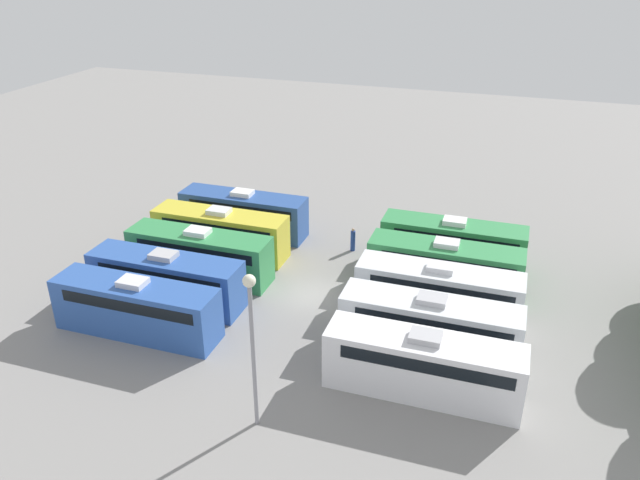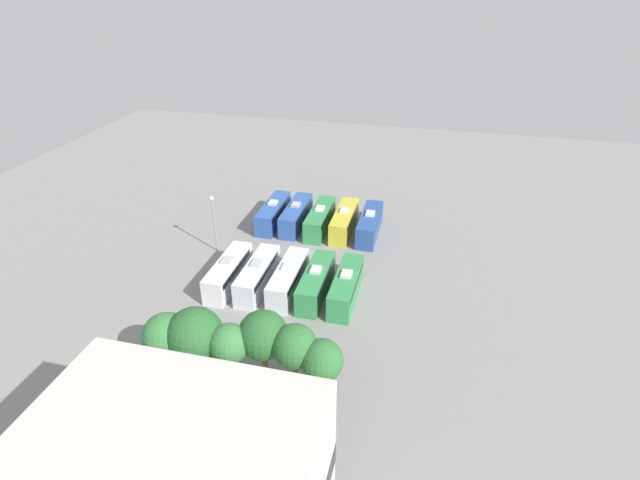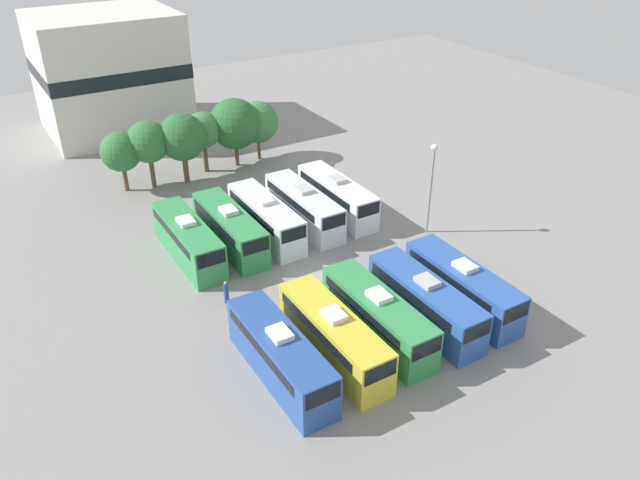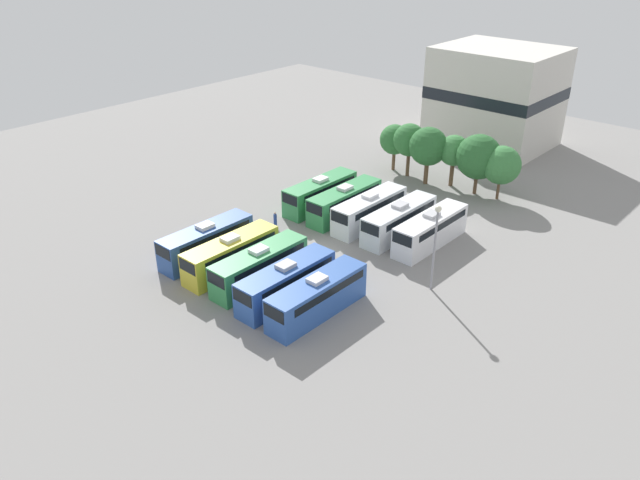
{
  "view_description": "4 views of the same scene",
  "coord_description": "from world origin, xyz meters",
  "px_view_note": "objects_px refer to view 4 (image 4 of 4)",
  "views": [
    {
      "loc": [
        33.7,
        11.77,
        21.43
      ],
      "look_at": [
        -1.57,
        0.05,
        3.34
      ],
      "focal_mm": 35.0,
      "sensor_mm": 36.0,
      "label": 1
    },
    {
      "loc": [
        -15.83,
        56.09,
        35.22
      ],
      "look_at": [
        -1.8,
        -0.92,
        2.3
      ],
      "focal_mm": 28.0,
      "sensor_mm": 36.0,
      "label": 2
    },
    {
      "loc": [
        -20.73,
        -34.94,
        27.31
      ],
      "look_at": [
        0.56,
        0.25,
        3.29
      ],
      "focal_mm": 35.0,
      "sensor_mm": 36.0,
      "label": 3
    },
    {
      "loc": [
        37.12,
        -41.14,
        30.09
      ],
      "look_at": [
        1.61,
        -1.7,
        2.49
      ],
      "focal_mm": 35.0,
      "sensor_mm": 36.0,
      "label": 4
    }
  ],
  "objects_px": {
    "bus_1": "(231,254)",
    "bus_9": "(431,229)",
    "bus_6": "(345,201)",
    "tree_2": "(428,147)",
    "bus_2": "(260,266)",
    "tree_4": "(479,157)",
    "light_pole": "(436,234)",
    "tree_3": "(454,151)",
    "tree_5": "(502,165)",
    "bus_0": "(207,241)",
    "bus_4": "(317,296)",
    "worker_person": "(275,220)",
    "tree_0": "(395,140)",
    "depot_building": "(496,96)",
    "bus_5": "(321,192)",
    "bus_7": "(370,209)",
    "bus_8": "(399,219)",
    "tree_1": "(410,140)",
    "bus_3": "(286,282)"
  },
  "relations": [
    {
      "from": "bus_1",
      "to": "bus_9",
      "type": "bearing_deg",
      "value": 56.89
    },
    {
      "from": "bus_6",
      "to": "tree_2",
      "type": "height_order",
      "value": "tree_2"
    },
    {
      "from": "bus_2",
      "to": "tree_4",
      "type": "xyz_separation_m",
      "value": [
        4.17,
        31.83,
        2.92
      ]
    },
    {
      "from": "light_pole",
      "to": "tree_2",
      "type": "height_order",
      "value": "light_pole"
    },
    {
      "from": "tree_3",
      "to": "tree_5",
      "type": "xyz_separation_m",
      "value": [
        6.35,
        0.1,
        -0.3
      ]
    },
    {
      "from": "bus_0",
      "to": "tree_5",
      "type": "xyz_separation_m",
      "value": [
        14.48,
        32.28,
        2.5
      ]
    },
    {
      "from": "bus_2",
      "to": "light_pole",
      "type": "relative_size",
      "value": 1.22
    },
    {
      "from": "bus_1",
      "to": "bus_2",
      "type": "xyz_separation_m",
      "value": [
        3.65,
        0.24,
        0.0
      ]
    },
    {
      "from": "bus_4",
      "to": "bus_6",
      "type": "xyz_separation_m",
      "value": [
        -10.88,
        16.57,
        0.0
      ]
    },
    {
      "from": "bus_0",
      "to": "light_pole",
      "type": "distance_m",
      "value": 22.38
    },
    {
      "from": "bus_6",
      "to": "worker_person",
      "type": "bearing_deg",
      "value": -116.3
    },
    {
      "from": "bus_2",
      "to": "tree_2",
      "type": "height_order",
      "value": "tree_2"
    },
    {
      "from": "bus_2",
      "to": "tree_0",
      "type": "bearing_deg",
      "value": 104.14
    },
    {
      "from": "depot_building",
      "to": "worker_person",
      "type": "bearing_deg",
      "value": -94.79
    },
    {
      "from": "worker_person",
      "to": "light_pole",
      "type": "relative_size",
      "value": 0.22
    },
    {
      "from": "bus_1",
      "to": "bus_9",
      "type": "xyz_separation_m",
      "value": [
        11.12,
        17.04,
        0.0
      ]
    },
    {
      "from": "worker_person",
      "to": "tree_0",
      "type": "distance_m",
      "value": 23.04
    },
    {
      "from": "bus_4",
      "to": "depot_building",
      "type": "height_order",
      "value": "depot_building"
    },
    {
      "from": "bus_9",
      "to": "bus_4",
      "type": "bearing_deg",
      "value": -90.41
    },
    {
      "from": "bus_5",
      "to": "bus_9",
      "type": "height_order",
      "value": "same"
    },
    {
      "from": "bus_4",
      "to": "tree_4",
      "type": "relative_size",
      "value": 1.36
    },
    {
      "from": "light_pole",
      "to": "bus_2",
      "type": "bearing_deg",
      "value": -142.17
    },
    {
      "from": "tree_5",
      "to": "light_pole",
      "type": "bearing_deg",
      "value": -76.73
    },
    {
      "from": "tree_2",
      "to": "tree_4",
      "type": "xyz_separation_m",
      "value": [
        6.26,
        1.29,
        -0.18
      ]
    },
    {
      "from": "bus_0",
      "to": "bus_4",
      "type": "relative_size",
      "value": 1.0
    },
    {
      "from": "bus_7",
      "to": "bus_9",
      "type": "height_order",
      "value": "same"
    },
    {
      "from": "tree_4",
      "to": "bus_9",
      "type": "bearing_deg",
      "value": -77.61
    },
    {
      "from": "bus_4",
      "to": "bus_9",
      "type": "bearing_deg",
      "value": 89.59
    },
    {
      "from": "bus_7",
      "to": "bus_9",
      "type": "xyz_separation_m",
      "value": [
        7.57,
        0.38,
        0.0
      ]
    },
    {
      "from": "bus_2",
      "to": "tree_2",
      "type": "bearing_deg",
      "value": 93.93
    },
    {
      "from": "bus_9",
      "to": "depot_building",
      "type": "bearing_deg",
      "value": 108.51
    },
    {
      "from": "bus_8",
      "to": "tree_2",
      "type": "distance_m",
      "value": 15.5
    },
    {
      "from": "depot_building",
      "to": "bus_0",
      "type": "bearing_deg",
      "value": -94.26
    },
    {
      "from": "bus_0",
      "to": "tree_3",
      "type": "bearing_deg",
      "value": 75.83
    },
    {
      "from": "tree_5",
      "to": "tree_2",
      "type": "bearing_deg",
      "value": -169.94
    },
    {
      "from": "worker_person",
      "to": "bus_5",
      "type": "bearing_deg",
      "value": 90.39
    },
    {
      "from": "bus_4",
      "to": "tree_0",
      "type": "height_order",
      "value": "tree_0"
    },
    {
      "from": "bus_7",
      "to": "tree_2",
      "type": "distance_m",
      "value": 14.59
    },
    {
      "from": "tree_5",
      "to": "tree_1",
      "type": "bearing_deg",
      "value": -175.71
    },
    {
      "from": "tree_0",
      "to": "tree_1",
      "type": "relative_size",
      "value": 0.89
    },
    {
      "from": "tree_4",
      "to": "bus_5",
      "type": "bearing_deg",
      "value": -126.36
    },
    {
      "from": "bus_3",
      "to": "bus_4",
      "type": "height_order",
      "value": "same"
    },
    {
      "from": "bus_2",
      "to": "bus_7",
      "type": "relative_size",
      "value": 1.0
    },
    {
      "from": "bus_3",
      "to": "tree_1",
      "type": "bearing_deg",
      "value": 106.17
    },
    {
      "from": "bus_1",
      "to": "bus_7",
      "type": "relative_size",
      "value": 1.0
    },
    {
      "from": "bus_3",
      "to": "bus_9",
      "type": "relative_size",
      "value": 1.0
    },
    {
      "from": "bus_2",
      "to": "worker_person",
      "type": "bearing_deg",
      "value": 128.69
    },
    {
      "from": "tree_1",
      "to": "depot_building",
      "type": "relative_size",
      "value": 0.43
    },
    {
      "from": "bus_3",
      "to": "tree_3",
      "type": "distance_m",
      "value": 32.69
    },
    {
      "from": "tree_3",
      "to": "bus_0",
      "type": "bearing_deg",
      "value": -104.17
    }
  ]
}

